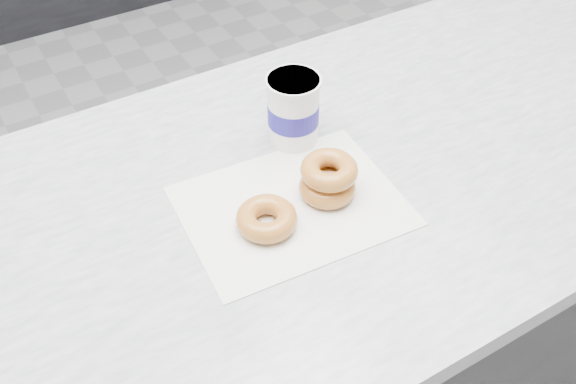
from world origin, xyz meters
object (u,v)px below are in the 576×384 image
(donut_stack, at_px, (328,179))
(donut_single, at_px, (266,219))
(counter, at_px, (266,354))
(coffee_cup, at_px, (293,109))

(donut_stack, bearing_deg, donut_single, -173.48)
(counter, bearing_deg, donut_stack, -20.79)
(donut_stack, bearing_deg, counter, 159.21)
(counter, bearing_deg, donut_single, -107.43)
(counter, relative_size, donut_single, 32.32)
(donut_single, bearing_deg, donut_stack, 6.52)
(donut_single, relative_size, coffee_cup, 0.75)
(counter, height_order, donut_single, donut_single)
(donut_stack, distance_m, coffee_cup, 0.15)
(counter, xyz_separation_m, coffee_cup, (0.13, 0.11, 0.51))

